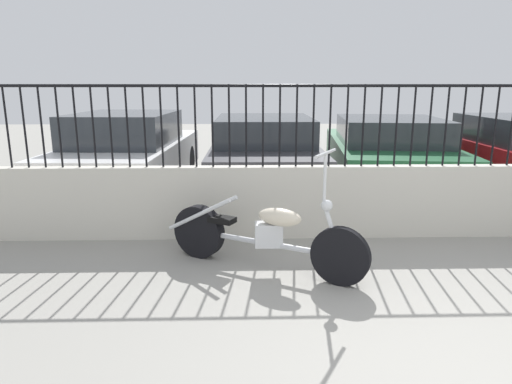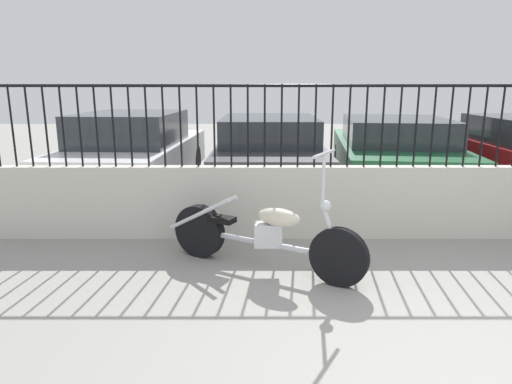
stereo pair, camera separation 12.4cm
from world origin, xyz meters
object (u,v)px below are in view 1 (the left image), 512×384
object	(u,v)px
motorcycle_silver	(255,234)
car_green	(387,153)
car_white	(130,153)
car_dark_grey	(264,153)

from	to	relation	value
motorcycle_silver	car_green	bearing A→B (deg)	84.84
car_white	car_dark_grey	bearing A→B (deg)	-86.17
car_green	motorcycle_silver	bearing A→B (deg)	152.55
motorcycle_silver	car_white	bearing A→B (deg)	150.03
motorcycle_silver	car_dark_grey	bearing A→B (deg)	115.04
car_dark_grey	car_green	bearing A→B (deg)	-86.40
car_dark_grey	car_green	world-z (taller)	car_dark_grey
car_white	car_dark_grey	size ratio (longest dim) A/B	0.99
motorcycle_silver	car_green	distance (m)	4.46
car_white	car_green	size ratio (longest dim) A/B	0.96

